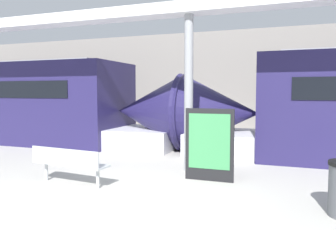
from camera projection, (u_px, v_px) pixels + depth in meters
name	position (u px, v px, depth m)	size (l,w,h in m)	color
ground_plane	(117.00, 210.00, 5.55)	(60.00, 60.00, 0.00)	#B2AFA8
station_wall	(230.00, 82.00, 16.11)	(56.00, 0.20, 5.00)	gray
bench_near	(68.00, 162.00, 7.02)	(1.84, 0.63, 0.81)	#ADB2B7
poster_board	(209.00, 144.00, 7.34)	(1.10, 0.07, 1.64)	black
support_column_near	(189.00, 94.00, 8.24)	(0.23, 0.23, 3.93)	gray
canopy_beam	(189.00, 8.00, 8.09)	(28.00, 0.60, 0.28)	silver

